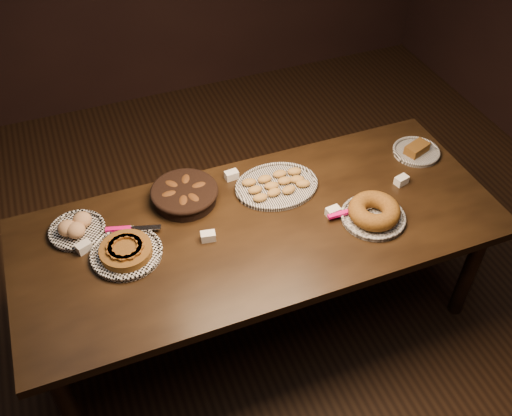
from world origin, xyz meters
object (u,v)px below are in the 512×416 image
object	(u,v)px
buffet_table	(261,235)
bundt_cake_plate	(374,213)
apple_tart_plate	(126,251)
madeleine_platter	(277,185)

from	to	relation	value
buffet_table	bundt_cake_plate	distance (m)	0.57
apple_tart_plate	bundt_cake_plate	size ratio (longest dim) A/B	0.96
madeleine_platter	bundt_cake_plate	distance (m)	0.53
madeleine_platter	bundt_cake_plate	bearing A→B (deg)	-61.30
madeleine_platter	apple_tart_plate	bearing A→B (deg)	178.18
buffet_table	madeleine_platter	size ratio (longest dim) A/B	5.43
apple_tart_plate	madeleine_platter	world-z (taller)	apple_tart_plate
buffet_table	madeleine_platter	world-z (taller)	madeleine_platter
buffet_table	bundt_cake_plate	xyz separation A→B (m)	(0.53, -0.17, 0.12)
buffet_table	bundt_cake_plate	bearing A→B (deg)	-17.32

